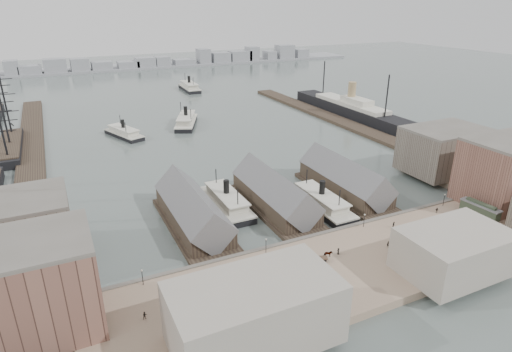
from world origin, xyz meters
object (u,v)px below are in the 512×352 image
ferry_docked_west (227,201)px  horse_cart_center (326,255)px  tram (480,211)px  horse_cart_right (426,237)px  ocean_steamer (351,109)px  horse_cart_left (207,280)px

ferry_docked_west → horse_cart_center: bearing=-75.9°
tram → horse_cart_center: (-51.31, 1.20, -1.22)m
tram → horse_cart_right: 23.40m
ferry_docked_west → horse_cart_right: (38.03, -43.38, 0.48)m
ocean_steamer → ferry_docked_west: bearing=-143.9°
ocean_steamer → horse_cart_left: 167.91m
ferry_docked_west → horse_cart_left: 41.07m
ocean_steamer → horse_cart_center: size_ratio=18.69×
ferry_docked_west → horse_cart_right: 57.70m
ocean_steamer → horse_cart_center: bearing=-129.3°
tram → ferry_docked_west: bearing=141.1°
horse_cart_left → horse_cart_right: 57.65m
horse_cart_left → ferry_docked_west: bearing=11.4°
horse_cart_center → horse_cart_right: size_ratio=1.06×
ocean_steamer → horse_cart_left: (-124.18, -113.01, -1.17)m
ferry_docked_west → tram: 73.47m
horse_cart_right → ocean_steamer: bearing=-42.2°
ferry_docked_west → ocean_steamer: ocean_steamer is taller
ferry_docked_west → horse_cart_center: ferry_docked_west is taller
horse_cart_center → tram: bearing=-69.2°
tram → horse_cart_right: (-23.19, -2.81, -1.30)m
ocean_steamer → horse_cart_right: bearing=-119.1°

